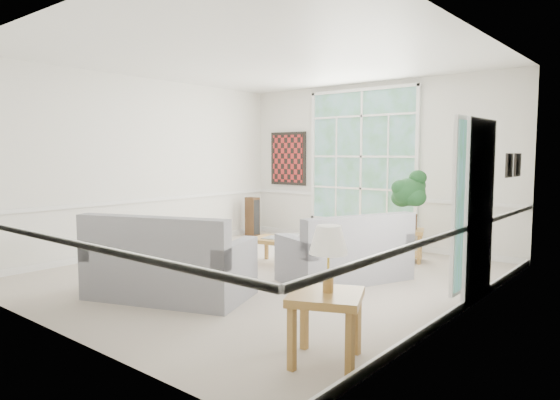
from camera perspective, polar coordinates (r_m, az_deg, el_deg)
The scene contains 24 objects.
floor at distance 7.13m, azimuth -1.66°, elevation -8.54°, with size 5.50×6.00×0.01m, color #B0A396.
ceiling at distance 7.05m, azimuth -1.73°, elevation 15.92°, with size 5.50×6.00×0.02m, color white.
wall_back at distance 9.40m, azimuth 10.47°, elevation 3.99°, with size 5.50×0.02×3.00m, color silver.
wall_front at distance 5.07m, azimuth -24.63°, elevation 2.54°, with size 5.50×0.02×3.00m, color silver.
wall_left at distance 8.98m, azimuth -15.05°, elevation 3.84°, with size 0.02×6.00×3.00m, color silver.
wall_right at distance 5.52m, azimuth 20.35°, elevation 2.88°, with size 0.02×6.00×3.00m, color silver.
window_back at distance 9.46m, azimuth 9.30°, elevation 4.93°, with size 2.30×0.08×2.40m, color white.
entry_door at distance 6.14m, azimuth 21.71°, elevation -1.17°, with size 0.08×0.90×2.10m, color white.
door_sidelight at distance 5.53m, azimuth 19.74°, elevation -0.73°, with size 0.08×0.26×1.90m, color white.
wall_art at distance 10.44m, azimuth 0.92°, elevation 4.75°, with size 0.90×0.06×1.10m, color #5B1816.
wall_frame_near at distance 7.21m, azimuth 24.65°, elevation 3.62°, with size 0.04×0.26×0.32m, color black.
wall_frame_far at distance 7.59m, azimuth 25.43°, elevation 3.65°, with size 0.04×0.26×0.32m, color black.
loveseat_right at distance 6.80m, azimuth 7.42°, elevation -5.29°, with size 0.87×1.69×0.91m, color gray.
loveseat_front at distance 6.10m, azimuth -12.46°, elevation -6.14°, with size 1.86×0.96×1.01m, color gray.
coffee_table at distance 7.68m, azimuth 0.63°, elevation -5.96°, with size 1.08×0.59×0.40m, color #A17436.
pewter_bowl at distance 7.66m, azimuth 1.20°, elevation -4.16°, with size 0.32×0.32×0.08m, color #949499.
window_bench at distance 9.17m, azimuth 9.71°, elevation -4.16°, with size 1.76×0.34×0.41m, color #A17436.
end_table at distance 8.20m, azimuth 14.26°, elevation -5.02°, with size 0.51×0.51×0.51m, color #A17436.
houseplant at distance 8.16m, azimuth 14.49°, elevation 0.11°, with size 0.56×0.56×0.96m, color #1B4921, non-canonical shape.
side_table at distance 4.21m, azimuth 5.24°, elevation -14.31°, with size 0.57×0.57×0.58m, color #A17436.
table_lamp at distance 4.08m, azimuth 5.55°, elevation -6.73°, with size 0.32×0.32×0.55m, color white, non-canonical shape.
pet_bed at distance 9.87m, azimuth 2.26°, elevation -4.28°, with size 0.40×0.40×0.12m, color slate.
floor_speaker at distance 10.35m, azimuth -3.18°, elevation -1.91°, with size 0.25×0.20×0.80m, color #402814.
cat at distance 7.22m, azimuth 10.83°, elevation -3.92°, with size 0.39×0.27×0.18m, color black.
Camera 1 is at (4.56, -5.21, 1.70)m, focal length 32.00 mm.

